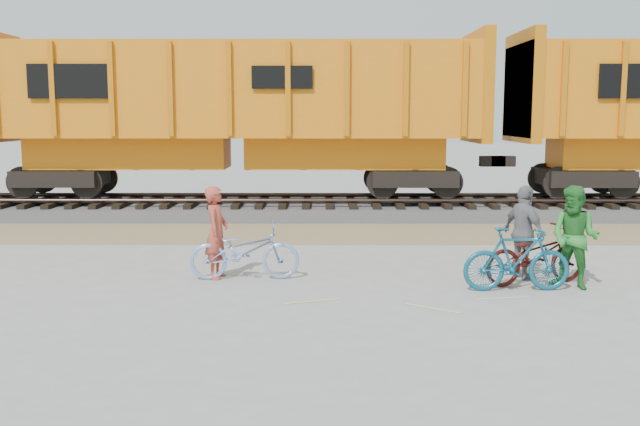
# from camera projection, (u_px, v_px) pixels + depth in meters

# --- Properties ---
(ground) EXTENTS (120.00, 120.00, 0.00)m
(ground) POSITION_uv_depth(u_px,v_px,m) (373.00, 289.00, 11.81)
(ground) COLOR #9E9E99
(ground) RESTS_ON ground
(gravel_strip) EXTENTS (120.00, 3.00, 0.02)m
(gravel_strip) POSITION_uv_depth(u_px,v_px,m) (357.00, 234.00, 17.26)
(gravel_strip) COLOR #8D7C58
(gravel_strip) RESTS_ON ground
(ballast_bed) EXTENTS (120.00, 4.00, 0.30)m
(ballast_bed) POSITION_uv_depth(u_px,v_px,m) (352.00, 209.00, 20.71)
(ballast_bed) COLOR slate
(ballast_bed) RESTS_ON ground
(track) EXTENTS (120.00, 2.60, 0.24)m
(track) POSITION_uv_depth(u_px,v_px,m) (352.00, 198.00, 20.66)
(track) COLOR black
(track) RESTS_ON ballast_bed
(hopper_car_center) EXTENTS (14.00, 3.13, 4.65)m
(hopper_car_center) POSITION_uv_depth(u_px,v_px,m) (236.00, 110.00, 20.33)
(hopper_car_center) COLOR black
(hopper_car_center) RESTS_ON track
(bicycle_blue) EXTENTS (1.96, 0.81, 1.01)m
(bicycle_blue) POSITION_uv_depth(u_px,v_px,m) (245.00, 251.00, 12.46)
(bicycle_blue) COLOR #82A0D8
(bicycle_blue) RESTS_ON ground
(bicycle_teal) EXTENTS (1.79, 0.58, 1.06)m
(bicycle_teal) POSITION_uv_depth(u_px,v_px,m) (517.00, 259.00, 11.61)
(bicycle_teal) COLOR #125772
(bicycle_teal) RESTS_ON ground
(bicycle_maroon) EXTENTS (2.03, 1.23, 1.00)m
(bicycle_maroon) POSITION_uv_depth(u_px,v_px,m) (536.00, 255.00, 12.09)
(bicycle_maroon) COLOR #45110D
(bicycle_maroon) RESTS_ON ground
(person_solo) EXTENTS (0.45, 0.63, 1.63)m
(person_solo) POSITION_uv_depth(u_px,v_px,m) (217.00, 232.00, 12.52)
(person_solo) COLOR #B34331
(person_solo) RESTS_ON ground
(person_man) EXTENTS (1.06, 1.03, 1.71)m
(person_man) POSITION_uv_depth(u_px,v_px,m) (575.00, 237.00, 11.76)
(person_man) COLOR #2B7F2E
(person_man) RESTS_ON ground
(person_woman) EXTENTS (0.77, 1.05, 1.66)m
(person_woman) POSITION_uv_depth(u_px,v_px,m) (524.00, 232.00, 12.44)
(person_woman) COLOR slate
(person_woman) RESTS_ON ground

